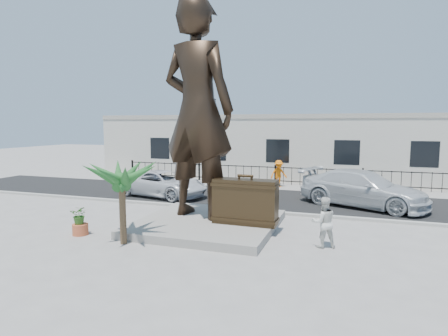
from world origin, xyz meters
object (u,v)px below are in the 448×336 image
Objects in this scene: car_white at (163,184)px; tourist at (324,222)px; statue at (197,110)px; suitcase at (245,202)px.

tourist is at bearing -111.97° from car_white.
suitcase is at bearing 176.96° from statue.
car_white is at bearing -37.12° from statue.
statue is at bearing -37.93° from tourist.
statue is at bearing 166.21° from suitcase.
statue is at bearing -126.91° from car_white.
tourist is 10.93m from car_white.
suitcase is 0.46× the size of car_white.
car_white is at bearing -55.42° from tourist.
suitcase reaches higher than car_white.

